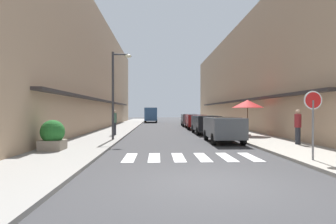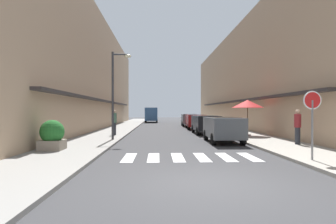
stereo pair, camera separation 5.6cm
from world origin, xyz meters
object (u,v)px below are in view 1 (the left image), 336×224
Objects in this scene: delivery_van at (151,114)px; pedestrian_walking_near at (298,126)px; parked_car_distant at (189,119)px; parked_car_mid at (205,122)px; cafe_umbrella at (248,104)px; pedestrian_walking_far at (114,122)px; parked_car_far at (195,120)px; planter_corner at (53,135)px; round_street_sign at (313,107)px; parked_car_near at (223,127)px; street_lamp at (116,86)px.

pedestrian_walking_near is (8.29, -31.46, -0.34)m from delivery_van.
delivery_van is at bearing 112.40° from parked_car_distant.
parked_car_mid is 1.73× the size of cafe_umbrella.
cafe_umbrella is 1.40× the size of pedestrian_walking_near.
delivery_van is 3.02× the size of pedestrian_walking_far.
pedestrian_walking_near is at bearing -76.29° from parked_car_far.
planter_corner is at bearing -147.22° from cafe_umbrella.
parked_car_mid is 8.76m from pedestrian_walking_near.
pedestrian_walking_near reaches higher than parked_car_distant.
planter_corner is (-8.42, -9.76, -0.16)m from parked_car_mid.
parked_car_mid is 2.40× the size of pedestrian_walking_far.
pedestrian_walking_far is (-8.51, 10.59, -0.89)m from round_street_sign.
parked_car_far is (0.00, 5.90, -0.00)m from parked_car_mid.
planter_corner is (-8.42, -3.64, -0.16)m from parked_car_near.
parked_car_distant is 2.52× the size of pedestrian_walking_far.
pedestrian_walking_far is (-6.90, 4.06, 0.15)m from parked_car_near.
parked_car_near is 6.12m from parked_car_mid.
parked_car_distant is 18.09m from street_lamp.
pedestrian_walking_near is (0.88, -5.36, -1.26)m from cafe_umbrella.
parked_car_far is at bearing 106.34° from cafe_umbrella.
delivery_van reaches higher than parked_car_far.
parked_car_near is at bearing 103.87° from round_street_sign.
pedestrian_walking_far reaches higher than parked_car_mid.
pedestrian_walking_far is (-0.59, 3.17, -2.27)m from street_lamp.
parked_car_near is 1.60× the size of cafe_umbrella.
parked_car_mid is at bearing -90.00° from parked_car_far.
street_lamp is (-6.31, -11.14, 2.43)m from parked_car_far.
round_street_sign is 1.83× the size of planter_corner.
planter_corner is at bearing -71.98° from pedestrian_walking_far.
cafe_umbrella reaches higher than parked_car_near.
parked_car_near is 2.23× the size of pedestrian_walking_near.
parked_car_mid is 8.55m from street_lamp.
pedestrian_walking_near is (11.83, 1.69, 0.31)m from planter_corner.
pedestrian_walking_near is (3.41, -19.61, 0.14)m from parked_car_distant.
pedestrian_walking_far is at bearing -80.11° from pedestrian_walking_near.
delivery_van is 4.12× the size of planter_corner.
parked_car_near is 8.01m from pedestrian_walking_far.
cafe_umbrella is (7.41, -26.10, 0.92)m from delivery_van.
parked_car_mid is at bearing -90.00° from parked_car_distant.
round_street_sign is 1.34× the size of pedestrian_walking_far.
pedestrian_walking_far is (-6.90, -13.61, 0.15)m from parked_car_distant.
delivery_van is 2.18× the size of cafe_umbrella.
parked_car_mid is 2.42× the size of pedestrian_walking_near.
street_lamp reaches higher than round_street_sign.
delivery_van is (-4.88, 23.39, 0.48)m from parked_car_mid.
parked_car_far is 0.95× the size of parked_car_distant.
round_street_sign is 5.01m from pedestrian_walking_near.
delivery_van reaches higher than parked_car_distant.
parked_car_distant is at bearing 100.04° from cafe_umbrella.
planter_corner is (-8.42, -21.31, -0.16)m from parked_car_distant.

